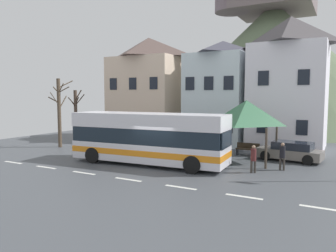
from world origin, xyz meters
TOP-DOWN VIEW (x-y plane):
  - ground_plane at (0.00, -0.00)m, footprint 40.00×60.00m
  - townhouse_00 at (-7.75, 11.80)m, footprint 6.75×5.67m
  - townhouse_01 at (-0.25, 12.35)m, footprint 5.04×6.77m
  - townhouse_02 at (5.54, 11.96)m, footprint 5.65×5.98m
  - hilltop_castle at (0.19, 32.53)m, footprint 36.33×36.33m
  - transit_bus at (-1.07, 0.92)m, footprint 10.10×3.17m
  - bus_shelter at (4.02, 4.77)m, footprint 3.60×3.60m
  - parked_car_00 at (6.58, 6.34)m, footprint 4.21×2.22m
  - parked_car_01 at (-8.44, 7.05)m, footprint 4.11×2.27m
  - pedestrian_00 at (6.58, 3.15)m, footprint 0.32×0.32m
  - pedestrian_01 at (3.22, 3.26)m, footprint 0.30×0.31m
  - pedestrian_02 at (5.27, 1.73)m, footprint 0.31×0.31m
  - public_bench at (3.59, 6.97)m, footprint 1.64×0.48m
  - bare_tree_00 at (-12.85, 6.84)m, footprint 2.25×1.44m
  - bare_tree_01 at (-11.15, 3.21)m, footprint 1.83×1.93m

SIDE VIEW (x-z plane):
  - ground_plane at x=0.00m, z-range -0.06..0.00m
  - public_bench at x=3.59m, z-range 0.04..0.91m
  - parked_car_00 at x=6.58m, z-range -0.01..1.25m
  - parked_car_01 at x=-8.44m, z-range -0.02..1.34m
  - pedestrian_01 at x=3.22m, z-range 0.10..1.65m
  - pedestrian_02 at x=5.27m, z-range 0.12..1.67m
  - pedestrian_00 at x=6.58m, z-range 0.14..1.73m
  - transit_bus at x=-1.07m, z-range 0.01..3.21m
  - bare_tree_00 at x=-12.85m, z-range 0.12..4.95m
  - bare_tree_01 at x=-11.15m, z-range 0.17..5.85m
  - bus_shelter at x=4.02m, z-range 1.18..5.18m
  - townhouse_01 at x=-0.25m, z-range 0.00..9.17m
  - townhouse_00 at x=-7.75m, z-range 0.00..9.99m
  - townhouse_02 at x=5.54m, z-range 0.00..10.61m
  - hilltop_castle at x=0.19m, z-range -2.91..21.24m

